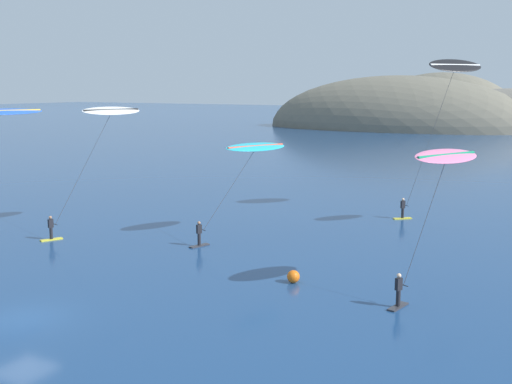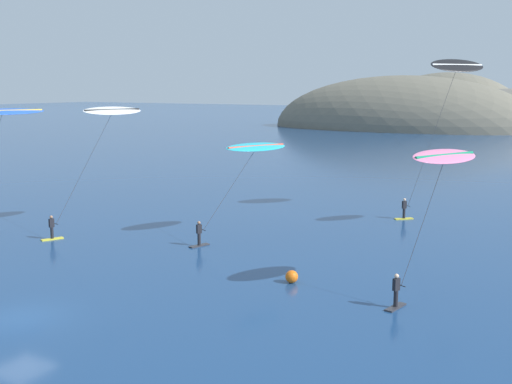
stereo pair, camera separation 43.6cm
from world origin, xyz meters
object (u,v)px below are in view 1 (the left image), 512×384
kitesurfer_cyan (252,154)px  marker_buoy (293,277)px  kitesurfer_white (107,120)px  kitesurfer_black (452,76)px  kitesurfer_pink (442,168)px

kitesurfer_cyan → marker_buoy: bearing=-47.7°
kitesurfer_cyan → kitesurfer_white: kitesurfer_white is taller
kitesurfer_black → kitesurfer_cyan: bearing=-123.8°
kitesurfer_white → kitesurfer_cyan: bearing=17.2°
kitesurfer_cyan → kitesurfer_black: bearing=56.2°
kitesurfer_pink → kitesurfer_white: bearing=172.5°
kitesurfer_pink → kitesurfer_white: kitesurfer_white is taller
kitesurfer_pink → marker_buoy: size_ratio=10.78×
kitesurfer_white → marker_buoy: size_ratio=13.11×
kitesurfer_cyan → kitesurfer_pink: (14.75, -6.51, 0.64)m
kitesurfer_cyan → kitesurfer_white: 11.06m
kitesurfer_black → marker_buoy: 25.62m
kitesurfer_cyan → marker_buoy: kitesurfer_cyan is taller
kitesurfer_cyan → marker_buoy: 12.35m
kitesurfer_black → marker_buoy: bearing=-96.3°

